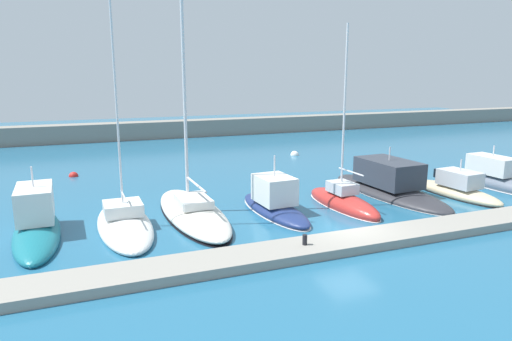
{
  "coord_description": "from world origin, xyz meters",
  "views": [
    {
      "loc": [
        -11.36,
        -17.26,
        7.43
      ],
      "look_at": [
        -2.63,
        5.13,
        2.25
      ],
      "focal_mm": 32.28,
      "sensor_mm": 36.0,
      "label": 1
    }
  ],
  "objects": [
    {
      "name": "ground_plane",
      "position": [
        0.0,
        0.0,
        0.0
      ],
      "size": [
        120.0,
        120.0,
        0.0
      ],
      "primitive_type": "plane",
      "color": "#236084"
    },
    {
      "name": "dock_pier",
      "position": [
        0.0,
        -1.21,
        0.2
      ],
      "size": [
        35.41,
        1.99,
        0.39
      ],
      "primitive_type": "cube",
      "color": "gray",
      "rests_on": "ground_plane"
    },
    {
      "name": "breakwater_seawall",
      "position": [
        0.0,
        35.3,
        0.95
      ],
      "size": [
        108.0,
        2.23,
        1.91
      ],
      "primitive_type": "cube",
      "color": "gray",
      "rests_on": "ground_plane"
    },
    {
      "name": "motorboat_teal_nearest",
      "position": [
        -13.47,
        5.24,
        0.58
      ],
      "size": [
        2.22,
        7.83,
        3.55
      ],
      "rotation": [
        0.0,
        0.0,
        1.6
      ],
      "color": "#19707F",
      "rests_on": "ground_plane"
    },
    {
      "name": "sailboat_white_second",
      "position": [
        -9.6,
        4.72,
        0.29
      ],
      "size": [
        2.59,
        7.79,
        15.56
      ],
      "rotation": [
        0.0,
        0.0,
        1.59
      ],
      "color": "white",
      "rests_on": "ground_plane"
    },
    {
      "name": "sailboat_ivory_third",
      "position": [
        -6.08,
        5.38,
        0.36
      ],
      "size": [
        3.04,
        9.61,
        16.55
      ],
      "rotation": [
        0.0,
        0.0,
        1.6
      ],
      "color": "silver",
      "rests_on": "ground_plane"
    },
    {
      "name": "motorboat_navy_fourth",
      "position": [
        -1.83,
        4.48,
        0.57
      ],
      "size": [
        2.37,
        6.84,
        3.33
      ],
      "rotation": [
        0.0,
        0.0,
        1.63
      ],
      "color": "navy",
      "rests_on": "ground_plane"
    },
    {
      "name": "sailboat_red_fifth",
      "position": [
        2.18,
        4.04,
        0.3
      ],
      "size": [
        2.1,
        6.32,
        10.3
      ],
      "rotation": [
        0.0,
        0.0,
        1.62
      ],
      "color": "#B72D28",
      "rests_on": "ground_plane"
    },
    {
      "name": "motorboat_charcoal_sixth",
      "position": [
        6.32,
        5.54,
        0.51
      ],
      "size": [
        3.59,
        10.27,
        3.34
      ],
      "rotation": [
        0.0,
        0.0,
        1.62
      ],
      "color": "#2D2D33",
      "rests_on": "ground_plane"
    },
    {
      "name": "motorboat_sand_seventh",
      "position": [
        9.91,
        3.61,
        0.4
      ],
      "size": [
        2.37,
        6.52,
        2.54
      ],
      "rotation": [
        0.0,
        0.0,
        1.65
      ],
      "color": "beige",
      "rests_on": "ground_plane"
    },
    {
      "name": "motorboat_slate_eighth",
      "position": [
        13.88,
        4.48,
        0.59
      ],
      "size": [
        2.01,
        7.32,
        2.99
      ],
      "rotation": [
        0.0,
        0.0,
        1.6
      ],
      "color": "slate",
      "rests_on": "ground_plane"
    },
    {
      "name": "mooring_buoy_red",
      "position": [
        -11.89,
        17.76,
        0.0
      ],
      "size": [
        0.66,
        0.66,
        0.66
      ],
      "primitive_type": "sphere",
      "color": "red",
      "rests_on": "ground_plane"
    },
    {
      "name": "mooring_buoy_white",
      "position": [
        6.83,
        19.73,
        0.0
      ],
      "size": [
        0.77,
        0.77,
        0.77
      ],
      "primitive_type": "sphere",
      "color": "white",
      "rests_on": "ground_plane"
    },
    {
      "name": "dock_bollard",
      "position": [
        -2.93,
        -1.21,
        0.61
      ],
      "size": [
        0.2,
        0.2,
        0.44
      ],
      "primitive_type": "cylinder",
      "color": "black",
      "rests_on": "dock_pier"
    }
  ]
}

